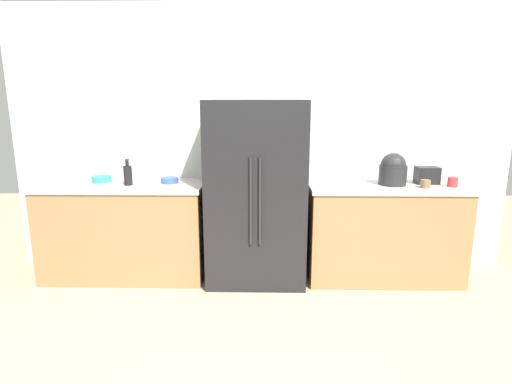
{
  "coord_description": "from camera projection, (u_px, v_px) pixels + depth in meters",
  "views": [
    {
      "loc": [
        0.05,
        -2.42,
        1.66
      ],
      "look_at": [
        -0.01,
        0.39,
        1.05
      ],
      "focal_mm": 28.13,
      "sensor_mm": 36.0,
      "label": 1
    }
  ],
  "objects": [
    {
      "name": "cup_a",
      "position": [
        425.0,
        184.0,
        3.61
      ],
      "size": [
        0.09,
        0.09,
        0.07
      ],
      "primitive_type": "cylinder",
      "color": "brown",
      "rests_on": "counter_right"
    },
    {
      "name": "bowl_c",
      "position": [
        64.0,
        181.0,
        3.84
      ],
      "size": [
        0.19,
        0.19,
        0.05
      ],
      "primitive_type": "cylinder",
      "color": "white",
      "rests_on": "counter_left"
    },
    {
      "name": "kitchen_back_panel",
      "position": [
        260.0,
        140.0,
        4.07
      ],
      "size": [
        5.03,
        0.1,
        2.63
      ],
      "primitive_type": "cube",
      "color": "silver",
      "rests_on": "ground_plane"
    },
    {
      "name": "bowl_b",
      "position": [
        170.0,
        180.0,
        3.85
      ],
      "size": [
        0.17,
        0.17,
        0.05
      ],
      "primitive_type": "cylinder",
      "color": "blue",
      "rests_on": "counter_left"
    },
    {
      "name": "refrigerator",
      "position": [
        256.0,
        193.0,
        3.78
      ],
      "size": [
        0.91,
        0.69,
        1.71
      ],
      "color": "black",
      "rests_on": "ground_plane"
    },
    {
      "name": "bowl_a",
      "position": [
        102.0,
        179.0,
        3.9
      ],
      "size": [
        0.19,
        0.19,
        0.06
      ],
      "primitive_type": "cylinder",
      "color": "teal",
      "rests_on": "counter_left"
    },
    {
      "name": "ground_plane",
      "position": [
        257.0,
        356.0,
        2.72
      ],
      "size": [
        10.05,
        10.05,
        0.0
      ],
      "primitive_type": "plane",
      "color": "tan"
    },
    {
      "name": "counter_right",
      "position": [
        383.0,
        232.0,
        3.87
      ],
      "size": [
        1.46,
        0.64,
        0.93
      ],
      "color": "#9E7247",
      "rests_on": "ground_plane"
    },
    {
      "name": "cup_b",
      "position": [
        453.0,
        182.0,
        3.67
      ],
      "size": [
        0.09,
        0.09,
        0.09
      ],
      "primitive_type": "cylinder",
      "color": "red",
      "rests_on": "counter_right"
    },
    {
      "name": "bottle_a",
      "position": [
        128.0,
        175.0,
        3.73
      ],
      "size": [
        0.08,
        0.08,
        0.25
      ],
      "color": "black",
      "rests_on": "counter_left"
    },
    {
      "name": "counter_left",
      "position": [
        126.0,
        230.0,
        3.92
      ],
      "size": [
        1.57,
        0.64,
        0.93
      ],
      "color": "#9E7247",
      "rests_on": "ground_plane"
    },
    {
      "name": "rice_cooker",
      "position": [
        393.0,
        170.0,
        3.74
      ],
      "size": [
        0.25,
        0.25,
        0.3
      ],
      "color": "#262628",
      "rests_on": "counter_right"
    },
    {
      "name": "toaster",
      "position": [
        427.0,
        175.0,
        3.81
      ],
      "size": [
        0.21,
        0.15,
        0.16
      ],
      "primitive_type": "cube",
      "color": "black",
      "rests_on": "counter_right"
    }
  ]
}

